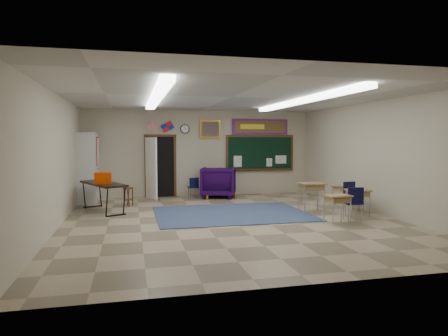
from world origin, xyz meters
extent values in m
plane|color=tan|center=(0.00, 0.00, 0.00)|extent=(9.00, 9.00, 0.00)
cube|color=#AEA68D|center=(0.00, 4.50, 1.50)|extent=(8.00, 0.04, 3.00)
cube|color=#AEA68D|center=(0.00, -4.50, 1.50)|extent=(8.00, 0.04, 3.00)
cube|color=#AEA68D|center=(-4.00, 0.00, 1.50)|extent=(0.04, 9.00, 3.00)
cube|color=#AEA68D|center=(4.00, 0.00, 1.50)|extent=(0.04, 9.00, 3.00)
cube|color=silver|center=(0.00, 0.00, 3.00)|extent=(8.00, 9.00, 0.04)
cube|color=#374569|center=(0.20, 0.80, 0.01)|extent=(4.00, 3.00, 0.02)
cube|color=black|center=(-1.40, 4.49, 1.05)|extent=(0.95, 0.04, 2.10)
cube|color=white|center=(-1.75, 4.05, 1.03)|extent=(0.35, 0.86, 2.05)
cube|color=#4F2916|center=(2.20, 4.47, 1.50)|extent=(2.55, 0.05, 1.30)
cube|color=black|center=(2.20, 4.46, 1.50)|extent=(2.40, 0.03, 1.15)
cube|color=#4F2916|center=(2.20, 4.41, 0.90)|extent=(2.40, 0.12, 0.04)
cube|color=#B70F22|center=(2.20, 4.47, 2.45)|extent=(2.10, 0.04, 0.55)
cube|color=brown|center=(2.20, 4.46, 2.45)|extent=(1.90, 0.03, 0.40)
cube|color=olive|center=(0.35, 4.47, 2.35)|extent=(0.75, 0.05, 0.65)
cube|color=#A51466|center=(0.35, 4.46, 2.35)|extent=(0.62, 0.03, 0.52)
cylinder|color=black|center=(-0.55, 4.47, 2.35)|extent=(0.32, 0.05, 0.32)
cylinder|color=white|center=(-0.55, 4.45, 2.35)|extent=(0.26, 0.02, 0.26)
cube|color=#BBBAB6|center=(-3.72, 3.85, 1.10)|extent=(0.55, 1.25, 2.20)
imported|color=#1A0430|center=(0.52, 3.90, 0.52)|extent=(1.42, 1.45, 1.05)
cube|color=#A3844C|center=(2.39, 0.55, 0.78)|extent=(0.68, 0.51, 0.04)
cube|color=brown|center=(2.39, 0.55, 0.67)|extent=(0.59, 0.43, 0.13)
cube|color=#A3844C|center=(3.46, 0.79, 0.67)|extent=(0.71, 0.66, 0.04)
cube|color=brown|center=(3.46, 0.79, 0.58)|extent=(0.61, 0.56, 0.12)
cube|color=#A3844C|center=(2.27, -1.04, 0.67)|extent=(0.62, 0.50, 0.04)
cube|color=brown|center=(2.27, -1.04, 0.58)|extent=(0.54, 0.42, 0.12)
cube|color=#A3844C|center=(3.28, -0.26, 0.68)|extent=(0.63, 0.50, 0.04)
cube|color=brown|center=(3.28, -0.26, 0.58)|extent=(0.54, 0.42, 0.12)
cube|color=black|center=(-3.15, 1.97, 0.77)|extent=(1.39, 2.02, 0.05)
cube|color=red|center=(-3.13, 1.70, 0.95)|extent=(0.43, 0.32, 0.30)
cylinder|color=#4A3116|center=(-2.48, 2.71, 0.54)|extent=(0.32, 0.32, 0.04)
torus|color=#4A3116|center=(-2.48, 2.71, 0.19)|extent=(0.26, 0.26, 0.02)
camera|label=1|loc=(-2.39, -9.39, 1.96)|focal=32.00mm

